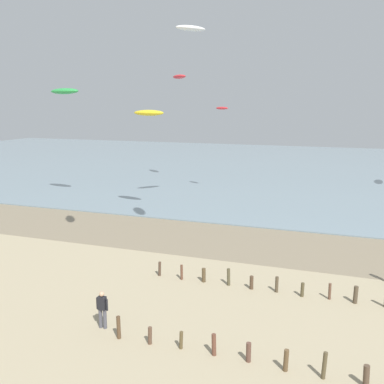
{
  "coord_description": "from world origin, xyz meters",
  "views": [
    {
      "loc": [
        6.01,
        -5.1,
        9.72
      ],
      "look_at": [
        -0.25,
        12.73,
        5.9
      ],
      "focal_mm": 40.88,
      "sensor_mm": 36.0,
      "label": 1
    }
  ],
  "objects_px": {
    "kite_aloft_7": "(65,91)",
    "kite_aloft_1": "(179,77)",
    "kite_aloft_10": "(191,28)",
    "kite_aloft_4": "(149,113)",
    "kite_aloft_8": "(222,108)",
    "person_mid_beach": "(102,309)"
  },
  "relations": [
    {
      "from": "person_mid_beach",
      "to": "kite_aloft_10",
      "type": "xyz_separation_m",
      "value": [
        -3.31,
        20.99,
        15.02
      ]
    },
    {
      "from": "person_mid_beach",
      "to": "kite_aloft_10",
      "type": "distance_m",
      "value": 26.02
    },
    {
      "from": "kite_aloft_4",
      "to": "kite_aloft_7",
      "type": "height_order",
      "value": "kite_aloft_7"
    },
    {
      "from": "person_mid_beach",
      "to": "kite_aloft_1",
      "type": "bearing_deg",
      "value": 105.47
    },
    {
      "from": "kite_aloft_4",
      "to": "kite_aloft_8",
      "type": "distance_m",
      "value": 11.27
    },
    {
      "from": "kite_aloft_7",
      "to": "kite_aloft_1",
      "type": "bearing_deg",
      "value": 73.4
    },
    {
      "from": "person_mid_beach",
      "to": "kite_aloft_4",
      "type": "bearing_deg",
      "value": 108.72
    },
    {
      "from": "kite_aloft_1",
      "to": "kite_aloft_7",
      "type": "relative_size",
      "value": 0.82
    },
    {
      "from": "kite_aloft_7",
      "to": "kite_aloft_10",
      "type": "distance_m",
      "value": 14.21
    },
    {
      "from": "kite_aloft_1",
      "to": "kite_aloft_4",
      "type": "bearing_deg",
      "value": -35.07
    },
    {
      "from": "person_mid_beach",
      "to": "kite_aloft_1",
      "type": "height_order",
      "value": "kite_aloft_1"
    },
    {
      "from": "person_mid_beach",
      "to": "kite_aloft_4",
      "type": "xyz_separation_m",
      "value": [
        -6.48,
        19.12,
        8.04
      ]
    },
    {
      "from": "kite_aloft_1",
      "to": "kite_aloft_10",
      "type": "relative_size",
      "value": 1.04
    },
    {
      "from": "kite_aloft_1",
      "to": "kite_aloft_10",
      "type": "distance_m",
      "value": 15.28
    },
    {
      "from": "kite_aloft_7",
      "to": "kite_aloft_10",
      "type": "xyz_separation_m",
      "value": [
        13.28,
        -0.63,
        5.01
      ]
    },
    {
      "from": "person_mid_beach",
      "to": "kite_aloft_10",
      "type": "relative_size",
      "value": 0.6
    },
    {
      "from": "person_mid_beach",
      "to": "kite_aloft_1",
      "type": "relative_size",
      "value": 0.58
    },
    {
      "from": "kite_aloft_4",
      "to": "kite_aloft_8",
      "type": "height_order",
      "value": "kite_aloft_8"
    },
    {
      "from": "kite_aloft_4",
      "to": "kite_aloft_8",
      "type": "xyz_separation_m",
      "value": [
        3.53,
        10.7,
        0.31
      ]
    },
    {
      "from": "person_mid_beach",
      "to": "kite_aloft_4",
      "type": "height_order",
      "value": "kite_aloft_4"
    },
    {
      "from": "kite_aloft_1",
      "to": "kite_aloft_8",
      "type": "relative_size",
      "value": 1.61
    },
    {
      "from": "kite_aloft_1",
      "to": "kite_aloft_10",
      "type": "height_order",
      "value": "kite_aloft_10"
    }
  ]
}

